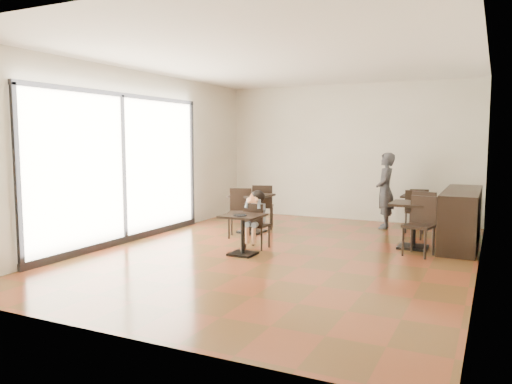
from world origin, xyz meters
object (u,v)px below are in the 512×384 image
Objects in this scene: cafe_table_mid at (413,225)px; chair_left_a at (263,206)px; adult_patron at (385,191)px; chair_mid_b at (419,226)px; chair_back_b at (414,212)px; cafe_table_left at (252,213)px; child_table at (243,235)px; chair_mid_a at (427,217)px; child at (257,220)px; cafe_table_back at (418,212)px; chair_back_a at (418,208)px; chair_left_b at (239,213)px; child_chair at (257,226)px.

cafe_table_mid is 0.86× the size of chair_left_a.
adult_patron is 2.60m from chair_mid_b.
chair_back_b reaches higher than cafe_table_mid.
adult_patron is 2.01× the size of cafe_table_mid.
adult_patron is at bearing 35.97° from cafe_table_left.
chair_left_a reaches higher than cafe_table_left.
child_table is 3.49m from chair_mid_a.
adult_patron is 2.94m from cafe_table_left.
child is 0.63× the size of adult_patron.
child_table is 0.58m from child.
cafe_table_mid is (2.46, 1.76, 0.07)m from child_table.
cafe_table_back is at bearing -173.78° from chair_left_a.
child is 1.19× the size of chair_back_a.
chair_left_a is at bearing 70.33° from chair_left_b.
chair_mid_b is at bearing 14.25° from adult_patron.
cafe_table_mid reaches higher than cafe_table_left.
adult_patron is at bearing 127.03° from chair_mid_b.
cafe_table_back reaches higher than child_table.
child_table is 0.69× the size of chair_mid_a.
child is at bearing -138.21° from chair_back_b.
chair_mid_b reaches higher than chair_back_b.
chair_back_b is (-0.38, 2.12, -0.06)m from chair_mid_b.
chair_mid_a is at bearing -3.31° from chair_left_b.
chair_left_a is (-0.76, 2.42, 0.14)m from child_table.
adult_patron is (1.60, 3.57, 0.48)m from child_table.
child_table is 3.94m from adult_patron.
chair_back_b reaches higher than cafe_table_left.
cafe_table_left is (-0.76, 1.87, 0.06)m from child_table.
chair_left_a is at bearing -154.12° from cafe_table_back.
cafe_table_left is 0.92× the size of chair_back_a.
child is 1.26× the size of cafe_table_mid.
chair_mid_b reaches higher than chair_left_b.
chair_back_b is at bearing 25.88° from cafe_table_left.
adult_patron is at bearing -117.84° from child_chair.
child_chair is 0.10m from child.
chair_left_a is (0.00, 0.55, 0.08)m from cafe_table_left.
child_chair reaches higher than cafe_table_back.
chair_back_b is (2.25, 3.32, 0.09)m from child_table.
chair_left_b is at bearing 29.94° from chair_mid_a.
child_chair is 1.14× the size of cafe_table_back.
chair_mid_b is 1.03× the size of chair_left_b.
child is at bearing -124.06° from cafe_table_back.
child_chair is at bearing -37.03° from adult_patron.
child is at bearing 90.00° from child_table.
child_chair is at bearing -60.12° from cafe_table_left.
chair_back_b is at bearing 97.72° from cafe_table_mid.
cafe_table_left is at bearing -146.24° from cafe_table_back.
child is (0.00, 0.55, 0.17)m from child_table.
chair_back_a is at bearing 34.43° from cafe_table_left.
chair_back_a is at bearing 90.00° from cafe_table_back.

